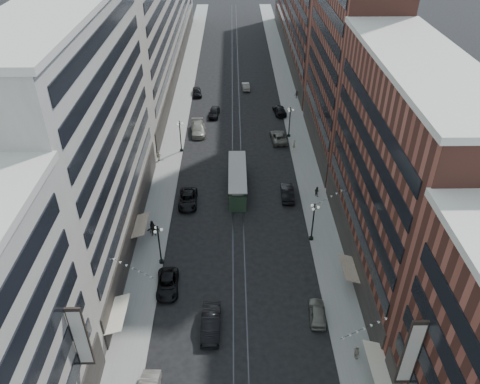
{
  "coord_description": "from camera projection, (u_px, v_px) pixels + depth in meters",
  "views": [
    {
      "loc": [
        -0.5,
        -13.29,
        38.45
      ],
      "look_at": [
        0.25,
        35.61,
        5.0
      ],
      "focal_mm": 35.0,
      "sensor_mm": 36.0,
      "label": 1
    }
  ],
  "objects": [
    {
      "name": "building_east_tower",
      "position": [
        354.0,
        19.0,
        67.25
      ],
      "size": [
        8.0,
        26.0,
        42.0
      ],
      "primitive_type": "cube",
      "color": "brown",
      "rests_on": "ground"
    },
    {
      "name": "sidewalk_west",
      "position": [
        179.0,
        113.0,
        90.26
      ],
      "size": [
        4.0,
        180.0,
        0.15
      ],
      "primitive_type": "cube",
      "color": "gray",
      "rests_on": "ground"
    },
    {
      "name": "lamppost_se_mid",
      "position": [
        290.0,
        121.0,
        80.56
      ],
      "size": [
        1.03,
        1.14,
        5.52
      ],
      "color": "black",
      "rests_on": "sidewalk_east"
    },
    {
      "name": "building_east_far",
      "position": [
        305.0,
        5.0,
        112.78
      ],
      "size": [
        8.0,
        72.0,
        24.0
      ],
      "primitive_type": "cube",
      "color": "brown",
      "rests_on": "ground"
    },
    {
      "name": "lamppost_sw_mid",
      "position": [
        180.0,
        135.0,
        76.2
      ],
      "size": [
        1.03,
        1.14,
        5.52
      ],
      "color": "black",
      "rests_on": "sidewalk_west"
    },
    {
      "name": "car_11",
      "position": [
        279.0,
        137.0,
        80.75
      ],
      "size": [
        3.02,
        5.65,
        1.51
      ],
      "primitive_type": "imported",
      "rotation": [
        0.0,
        0.0,
        3.24
      ],
      "color": "#626157",
      "rests_on": "ground"
    },
    {
      "name": "pedestrian_7",
      "position": [
        317.0,
        191.0,
        66.65
      ],
      "size": [
        0.79,
        0.81,
        1.5
      ],
      "primitive_type": "imported",
      "rotation": [
        0.0,
        0.0,
        2.3
      ],
      "color": "black",
      "rests_on": "sidewalk_east"
    },
    {
      "name": "car_10",
      "position": [
        287.0,
        193.0,
        66.54
      ],
      "size": [
        1.9,
        5.0,
        1.63
      ],
      "primitive_type": "imported",
      "rotation": [
        0.0,
        0.0,
        3.1
      ],
      "color": "black",
      "rests_on": "ground"
    },
    {
      "name": "car_5",
      "position": [
        211.0,
        323.0,
        47.15
      ],
      "size": [
        1.9,
        5.34,
        1.75
      ],
      "primitive_type": "imported",
      "rotation": [
        0.0,
        0.0,
        -0.01
      ],
      "color": "black",
      "rests_on": "ground"
    },
    {
      "name": "pedestrian_6",
      "position": [
        159.0,
        156.0,
        74.73
      ],
      "size": [
        1.01,
        0.47,
        1.7
      ],
      "primitive_type": "imported",
      "rotation": [
        0.0,
        0.0,
        3.12
      ],
      "color": "#B2AC94",
      "rests_on": "sidewalk_west"
    },
    {
      "name": "building_west_far",
      "position": [
        159.0,
        11.0,
        104.35
      ],
      "size": [
        8.0,
        90.0,
        26.0
      ],
      "primitive_type": "cube",
      "color": "#A39C91",
      "rests_on": "ground"
    },
    {
      "name": "car_14",
      "position": [
        246.0,
        86.0,
        100.01
      ],
      "size": [
        1.75,
        4.37,
        1.41
      ],
      "primitive_type": "imported",
      "rotation": [
        0.0,
        0.0,
        3.2
      ],
      "color": "gray",
      "rests_on": "ground"
    },
    {
      "name": "pedestrian_4",
      "position": [
        357.0,
        352.0,
        44.2
      ],
      "size": [
        0.62,
        1.0,
        1.59
      ],
      "primitive_type": "imported",
      "rotation": [
        0.0,
        0.0,
        1.79
      ],
      "color": "#9E9683",
      "rests_on": "sidewalk_east"
    },
    {
      "name": "car_7",
      "position": [
        188.0,
        199.0,
        65.3
      ],
      "size": [
        2.65,
        5.51,
        1.51
      ],
      "primitive_type": "imported",
      "rotation": [
        0.0,
        0.0,
        0.03
      ],
      "color": "black",
      "rests_on": "ground"
    },
    {
      "name": "building_west_mid",
      "position": [
        85.0,
        140.0,
        51.79
      ],
      "size": [
        8.0,
        36.0,
        28.0
      ],
      "primitive_type": "cube",
      "color": "#A39C91",
      "rests_on": "ground"
    },
    {
      "name": "ground",
      "position": [
        236.0,
        137.0,
        82.19
      ],
      "size": [
        220.0,
        220.0,
        0.0
      ],
      "primitive_type": "plane",
      "color": "black",
      "rests_on": "ground"
    },
    {
      "name": "lamppost_sw_far",
      "position": [
        159.0,
        244.0,
        53.92
      ],
      "size": [
        1.03,
        1.14,
        5.52
      ],
      "color": "black",
      "rests_on": "sidewalk_west"
    },
    {
      "name": "car_8",
      "position": [
        198.0,
        129.0,
        83.01
      ],
      "size": [
        3.04,
        6.21,
        1.74
      ],
      "primitive_type": "imported",
      "rotation": [
        0.0,
        0.0,
        0.1
      ],
      "color": "gray",
      "rests_on": "ground"
    },
    {
      "name": "car_2",
      "position": [
        168.0,
        284.0,
        51.87
      ],
      "size": [
        2.66,
        5.21,
        1.41
      ],
      "primitive_type": "imported",
      "rotation": [
        0.0,
        0.0,
        0.06
      ],
      "color": "black",
      "rests_on": "ground"
    },
    {
      "name": "rail_west",
      "position": [
        232.0,
        113.0,
        90.43
      ],
      "size": [
        0.12,
        180.0,
        0.02
      ],
      "primitive_type": "cube",
      "color": "#2D2D33",
      "rests_on": "ground"
    },
    {
      "name": "pedestrian_9",
      "position": [
        297.0,
        95.0,
        95.66
      ],
      "size": [
        1.09,
        0.7,
        1.56
      ],
      "primitive_type": "imported",
      "rotation": [
        0.0,
        0.0,
        0.31
      ],
      "color": "black",
      "rests_on": "sidewalk_east"
    },
    {
      "name": "rail_east",
      "position": [
        240.0,
        113.0,
        90.45
      ],
      "size": [
        0.12,
        180.0,
        0.02
      ],
      "primitive_type": "cube",
      "color": "#2D2D33",
      "rests_on": "ground"
    },
    {
      "name": "car_13",
      "position": [
        214.0,
        112.0,
        88.86
      ],
      "size": [
        2.29,
        4.78,
        1.57
      ],
      "primitive_type": "imported",
      "rotation": [
        0.0,
        0.0,
        -0.1
      ],
      "color": "black",
      "rests_on": "ground"
    },
    {
      "name": "building_east_mid",
      "position": [
        400.0,
        177.0,
        49.23
      ],
      "size": [
        8.0,
        30.0,
        24.0
      ],
      "primitive_type": "cube",
      "color": "brown",
      "rests_on": "ground"
    },
    {
      "name": "pedestrian_2",
      "position": [
        153.0,
        227.0,
        59.78
      ],
      "size": [
        0.97,
        0.73,
        1.79
      ],
      "primitive_type": "imported",
      "rotation": [
        0.0,
        0.0,
        0.32
      ],
      "color": "black",
      "rests_on": "sidewalk_west"
    },
    {
      "name": "pedestrian_8",
      "position": [
        294.0,
        145.0,
        77.84
      ],
      "size": [
        0.78,
        0.7,
        1.78
      ],
      "primitive_type": "imported",
      "rotation": [
        0.0,
        0.0,
        3.67
      ],
      "color": "beige",
      "rests_on": "sidewalk_east"
    },
    {
      "name": "car_9",
      "position": [
        197.0,
        92.0,
        97.29
      ],
      "size": [
        2.31,
        4.57,
        1.49
      ],
      "primitive_type": "imported",
      "rotation": [
        0.0,
        0.0,
        0.13
      ],
      "color": "black",
      "rests_on": "ground"
    },
    {
      "name": "lamppost_se_far",
      "position": [
        313.0,
        221.0,
        57.45
      ],
      "size": [
        1.03,
        1.14,
        5.52
      ],
      "color": "black",
      "rests_on": "sidewalk_east"
    },
    {
      "name": "sidewalk_east",
      "position": [
        293.0,
        112.0,
        90.55
      ],
      "size": [
        4.0,
        180.0,
        0.15
      ],
      "primitive_type": "cube",
      "color": "gray",
      "rests_on": "ground"
    },
    {
      "name": "car_4",
      "position": [
        317.0,
        313.0,
        48.52
      ],
      "size": [
        1.94,
        4.25,
        1.41
      ],
      "primitive_type": "imported",
      "rotation": [
        0.0,
        0.0,
        3.07
      ],
      "color": "#67675B",
      "rests_on": "ground"
    },
    {
      "name": "pedestrian_5",
      "position": [
        153.0,
        230.0,
        59.31
      ],
      "size": [
        1.58,
        0.54,
        1.68
      ],
      "primitive_type": "imported",
      "rotation": [
        0.0,
        0.0,
        0.06
      ],
      "color": "black",
      "rests_on": "sidewalk_west"
    },
    {
      "name": "car_12",
      "position": [
        280.0,
        110.0,
        89.79
      ],
      "size": [
        2.65,
        5.34,
        1.49
      ],
      "primitive_type": "imported",
      "rotation": [
        0.0,
        0.0,
        3.25
      ],
      "color": "black",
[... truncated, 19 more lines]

